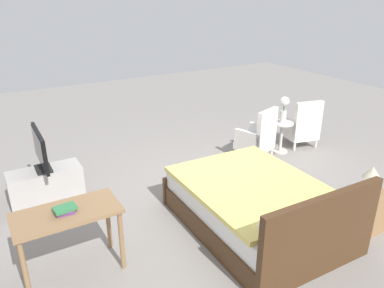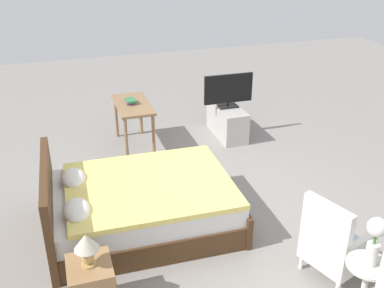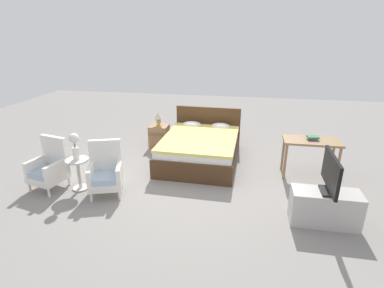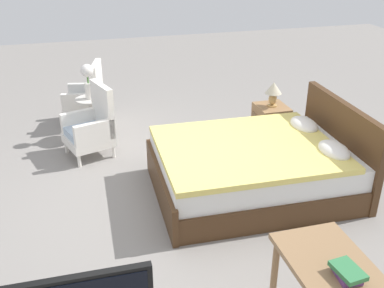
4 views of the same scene
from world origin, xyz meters
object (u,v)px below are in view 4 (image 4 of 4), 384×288
object	(u,v)px
flower_vase	(88,78)
table_lamp	(273,91)
armchair_by_window_right	(92,127)
armchair_by_window_left	(87,99)
nightstand	(271,124)
book_stack	(348,272)
bed	(257,167)
side_table	(91,113)

from	to	relation	value
flower_vase	table_lamp	xyz separation A→B (m)	(0.79, 2.33, -0.13)
armchair_by_window_right	armchair_by_window_left	bearing A→B (deg)	179.92
nightstand	book_stack	xyz separation A→B (m)	(3.32, -1.02, 0.52)
bed	book_stack	world-z (taller)	bed
table_lamp	armchair_by_window_right	bearing A→B (deg)	-96.20
bed	armchair_by_window_right	xyz separation A→B (m)	(-1.39, -1.69, 0.08)
armchair_by_window_right	flower_vase	distance (m)	0.73
bed	side_table	xyz separation A→B (m)	(-1.93, -1.66, 0.06)
flower_vase	table_lamp	bearing A→B (deg)	71.25
flower_vase	book_stack	xyz separation A→B (m)	(4.12, 1.31, -0.09)
armchair_by_window_left	flower_vase	bearing A→B (deg)	2.82
bed	table_lamp	xyz separation A→B (m)	(-1.14, 0.67, 0.44)
flower_vase	book_stack	distance (m)	4.32
nightstand	table_lamp	bearing A→B (deg)	90.00
armchair_by_window_right	side_table	distance (m)	0.54
bed	armchair_by_window_left	size ratio (longest dim) A/B	2.35
side_table	book_stack	bearing A→B (deg)	17.71
bed	book_stack	xyz separation A→B (m)	(2.19, -0.35, 0.48)
nightstand	table_lamp	world-z (taller)	table_lamp
side_table	flower_vase	world-z (taller)	flower_vase
armchair_by_window_right	side_table	world-z (taller)	armchair_by_window_right
armchair_by_window_right	flower_vase	bearing A→B (deg)	176.99
side_table	nightstand	size ratio (longest dim) A/B	1.09
flower_vase	nightstand	size ratio (longest dim) A/B	0.91
armchair_by_window_left	table_lamp	distance (m)	2.74
nightstand	armchair_by_window_left	bearing A→B (deg)	-119.46
armchair_by_window_left	book_stack	bearing A→B (deg)	16.06
armchair_by_window_left	nightstand	bearing A→B (deg)	60.54
armchair_by_window_right	book_stack	size ratio (longest dim) A/B	4.07
armchair_by_window_right	book_stack	bearing A→B (deg)	20.55
bed	flower_vase	distance (m)	2.61
armchair_by_window_right	book_stack	xyz separation A→B (m)	(3.58, 1.34, 0.40)
armchair_by_window_left	flower_vase	size ratio (longest dim) A/B	1.93
bed	table_lamp	world-z (taller)	bed
side_table	nightstand	xyz separation A→B (m)	(0.79, 2.33, -0.10)
bed	table_lamp	bearing A→B (deg)	149.41
side_table	bed	bearing A→B (deg)	40.78
armchair_by_window_right	side_table	size ratio (longest dim) A/B	1.60
armchair_by_window_left	armchair_by_window_right	size ratio (longest dim) A/B	1.00
nightstand	table_lamp	size ratio (longest dim) A/B	1.59
table_lamp	book_stack	size ratio (longest dim) A/B	1.46
armchair_by_window_right	flower_vase	world-z (taller)	flower_vase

